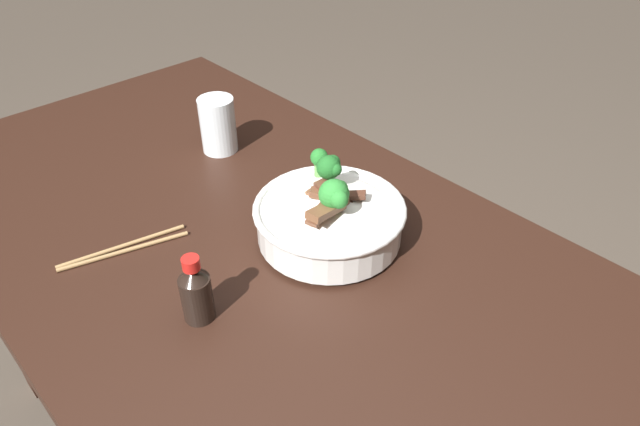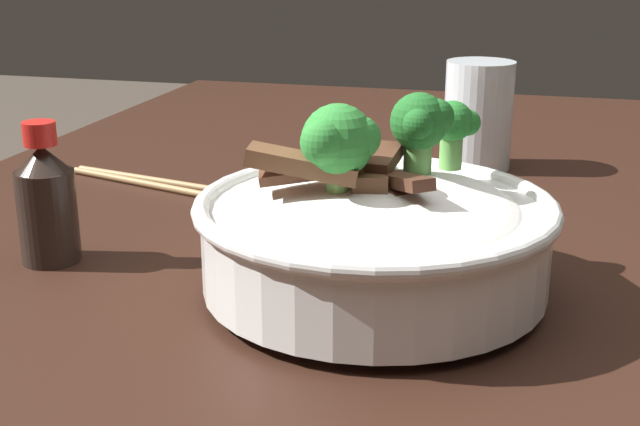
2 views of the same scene
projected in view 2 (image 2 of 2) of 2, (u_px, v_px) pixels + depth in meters
name	position (u px, v px, depth m)	size (l,w,h in m)	color
dining_table	(272.00, 361.00, 0.70)	(1.57, 0.77, 0.78)	black
rice_bowl	(375.00, 227.00, 0.59)	(0.25, 0.25, 0.14)	white
drinking_glass	(478.00, 122.00, 0.92)	(0.07, 0.07, 0.12)	white
chopsticks_pair	(155.00, 183.00, 0.86)	(0.07, 0.21, 0.01)	#9E7A4C
soy_sauce_bottle	(47.00, 202.00, 0.65)	(0.05, 0.05, 0.11)	black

